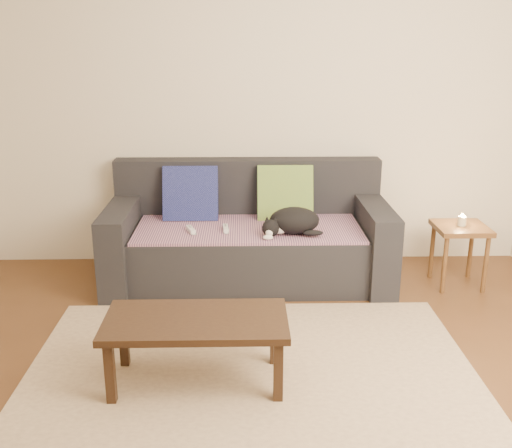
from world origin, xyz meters
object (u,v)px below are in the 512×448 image
sofa (248,240)px  cat (292,221)px  side_table (460,236)px  wii_remote_a (191,230)px  coffee_table (196,327)px  wii_remote_b (226,229)px

sofa → cat: 0.46m
sofa → side_table: size_ratio=4.49×
cat → wii_remote_a: 0.74m
cat → side_table: size_ratio=0.95×
cat → coffee_table: size_ratio=0.46×
wii_remote_a → cat: bearing=-114.0°
wii_remote_b → coffee_table: 1.33m
cat → coffee_table: cat is taller
cat → coffee_table: 1.39m
cat → side_table: (1.25, 0.07, -0.14)m
sofa → coffee_table: (-0.29, -1.49, 0.03)m
side_table → coffee_table: (-1.85, -1.31, -0.05)m
cat → coffee_table: (-0.60, -1.24, -0.19)m
sofa → coffee_table: sofa is taller
wii_remote_b → coffee_table: wii_remote_b is taller
wii_remote_a → side_table: 1.98m
wii_remote_b → side_table: (1.73, -0.01, -0.07)m
side_table → sofa: bearing=173.4°
wii_remote_a → wii_remote_b: bearing=-105.0°
wii_remote_a → sofa: bearing=-84.6°
wii_remote_a → coffee_table: (0.13, -1.29, -0.12)m
sofa → side_table: 1.58m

